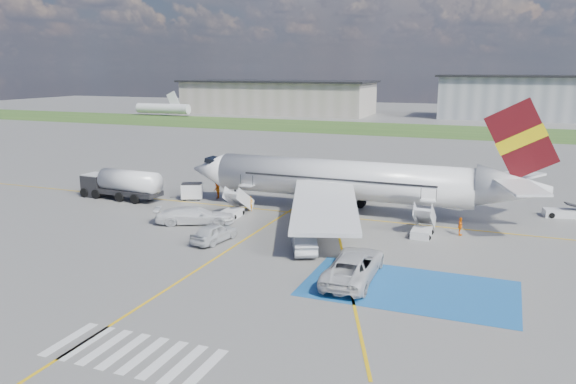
% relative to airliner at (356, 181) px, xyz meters
% --- Properties ---
extents(ground, '(400.00, 400.00, 0.00)m').
position_rel_airliner_xyz_m(ground, '(-1.51, -14.00, -3.39)').
color(ground, '#60605E').
rests_on(ground, ground).
extents(grass_strip, '(400.00, 30.00, 0.01)m').
position_rel_airliner_xyz_m(grass_strip, '(-1.51, 81.00, -3.39)').
color(grass_strip, '#2D4C1E').
rests_on(grass_strip, ground).
extents(taxiway_line_main, '(120.00, 0.20, 0.01)m').
position_rel_airliner_xyz_m(taxiway_line_main, '(-1.51, -2.00, -3.39)').
color(taxiway_line_main, gold).
rests_on(taxiway_line_main, ground).
extents(taxiway_line_cross, '(0.20, 60.00, 0.01)m').
position_rel_airliner_xyz_m(taxiway_line_cross, '(-6.51, -24.00, -3.39)').
color(taxiway_line_cross, gold).
rests_on(taxiway_line_cross, ground).
extents(taxiway_line_diag, '(20.71, 56.45, 0.01)m').
position_rel_airliner_xyz_m(taxiway_line_diag, '(-1.51, -2.00, -3.39)').
color(taxiway_line_diag, gold).
rests_on(taxiway_line_diag, ground).
extents(staging_box, '(14.00, 8.00, 0.01)m').
position_rel_airliner_xyz_m(staging_box, '(8.49, -18.00, -3.39)').
color(staging_box, '#19569B').
rests_on(staging_box, ground).
extents(crosswalk, '(9.00, 4.00, 0.01)m').
position_rel_airliner_xyz_m(crosswalk, '(-3.31, -32.00, -3.39)').
color(crosswalk, silver).
rests_on(crosswalk, ground).
extents(terminal_west, '(60.00, 22.00, 10.00)m').
position_rel_airliner_xyz_m(terminal_west, '(-56.51, 116.00, 1.61)').
color(terminal_west, gray).
rests_on(terminal_west, ground).
extents(terminal_centre, '(48.00, 18.00, 12.00)m').
position_rel_airliner_xyz_m(terminal_centre, '(18.49, 121.00, 2.61)').
color(terminal_centre, gray).
rests_on(terminal_centre, ground).
extents(airliner, '(36.81, 32.95, 11.92)m').
position_rel_airliner_xyz_m(airliner, '(0.00, 0.00, 0.00)').
color(airliner, silver).
rests_on(airliner, ground).
extents(airstairs_fwd, '(1.90, 5.20, 3.60)m').
position_rel_airliner_xyz_m(airstairs_fwd, '(-11.01, -5.30, -2.77)').
color(airstairs_fwd, silver).
rests_on(airstairs_fwd, ground).
extents(airstairs_aft, '(1.90, 5.20, 3.60)m').
position_rel_airliner_xyz_m(airstairs_aft, '(7.49, -5.30, -2.77)').
color(airstairs_aft, silver).
rests_on(airstairs_aft, ground).
extents(fuel_tanker, '(10.03, 3.43, 3.36)m').
position_rel_airliner_xyz_m(fuel_tanker, '(-26.00, -3.35, -1.98)').
color(fuel_tanker, black).
rests_on(fuel_tanker, ground).
extents(gpu_cart, '(2.63, 2.20, 1.89)m').
position_rel_airliner_xyz_m(gpu_cart, '(-18.52, -0.74, -2.54)').
color(gpu_cart, silver).
rests_on(gpu_cart, ground).
extents(belt_loader, '(5.04, 2.61, 1.46)m').
position_rel_airliner_xyz_m(belt_loader, '(20.04, 6.26, -3.03)').
color(belt_loader, silver).
rests_on(belt_loader, ground).
extents(car_silver_a, '(2.62, 4.99, 1.62)m').
position_rel_airliner_xyz_m(car_silver_a, '(-8.62, -13.67, -2.58)').
color(car_silver_a, '#B9BCC1').
rests_on(car_silver_a, ground).
extents(car_silver_b, '(3.79, 5.41, 1.69)m').
position_rel_airliner_xyz_m(car_silver_b, '(-0.71, -13.27, -2.55)').
color(car_silver_b, '#AEB0B5').
rests_on(car_silver_b, ground).
extents(van_white_a, '(3.26, 6.72, 2.49)m').
position_rel_airliner_xyz_m(van_white_a, '(4.54, -17.49, -2.15)').
color(van_white_a, silver).
rests_on(van_white_a, ground).
extents(van_white_b, '(5.92, 4.29, 2.15)m').
position_rel_airliner_xyz_m(van_white_b, '(-13.12, -9.29, -2.32)').
color(van_white_b, silver).
rests_on(van_white_b, ground).
extents(crew_fwd, '(0.59, 0.42, 1.54)m').
position_rel_airliner_xyz_m(crew_fwd, '(-10.29, -2.98, -2.63)').
color(crew_fwd, orange).
rests_on(crew_fwd, ground).
extents(crew_nose, '(1.03, 1.13, 1.90)m').
position_rel_airliner_xyz_m(crew_nose, '(-16.27, 0.89, -2.44)').
color(crew_nose, orange).
rests_on(crew_nose, ground).
extents(crew_aft, '(0.46, 0.98, 1.63)m').
position_rel_airliner_xyz_m(crew_aft, '(10.59, -4.09, -2.58)').
color(crew_aft, orange).
rests_on(crew_aft, ground).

